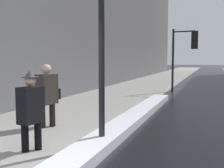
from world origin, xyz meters
TOP-DOWN VIEW (x-y plane):
  - sidewalk_slab at (-2.00, 15.00)m, footprint 4.00×80.00m
  - snow_bank_curb at (0.19, 4.15)m, footprint 0.63×9.00m
  - traffic_light_near at (0.98, 11.51)m, footprint 1.30×0.36m
  - pedestrian_in_fedora at (-0.95, 1.00)m, footprint 0.36×0.52m
  - pedestrian_with_shoulder_bag at (-1.69, 2.72)m, footprint 0.40×0.76m

SIDE VIEW (x-z plane):
  - sidewalk_slab at x=-2.00m, z-range 0.00..0.01m
  - snow_bank_curb at x=0.19m, z-range 0.00..0.21m
  - pedestrian_in_fedora at x=-0.95m, z-range 0.07..1.62m
  - pedestrian_with_shoulder_bag at x=-1.69m, z-range 0.09..1.71m
  - traffic_light_near at x=0.98m, z-range 0.72..4.02m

